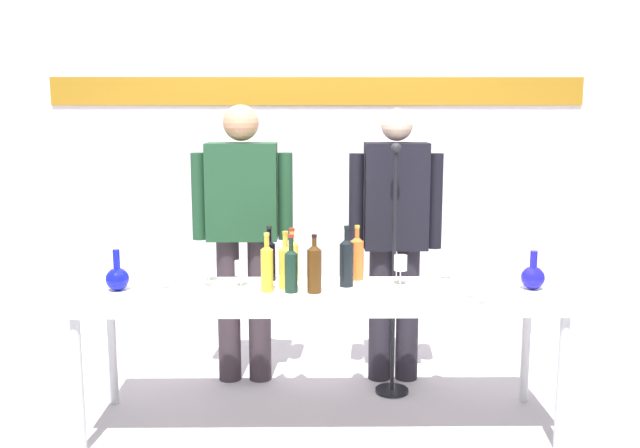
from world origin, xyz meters
TOP-DOWN VIEW (x-y plane):
  - ground_plane at (0.00, 0.00)m, footprint 10.00×10.00m
  - back_wall at (0.00, 1.59)m, footprint 5.47×0.11m
  - display_table at (0.00, 0.00)m, footprint 2.51×0.69m
  - decanter_blue_left at (-1.08, 0.05)m, footprint 0.12×0.12m
  - decanter_blue_right at (1.14, 0.05)m, footprint 0.12×0.12m
  - presenter_left at (-0.47, 0.65)m, footprint 0.62×0.22m
  - presenter_right at (0.47, 0.65)m, footprint 0.57×0.22m
  - wine_bottle_0 at (-0.16, 0.26)m, footprint 0.07×0.07m
  - wine_bottle_1 at (-0.15, -0.00)m, footprint 0.07×0.07m
  - wine_bottle_2 at (-0.28, 0.01)m, footprint 0.07×0.07m
  - wine_bottle_3 at (-0.03, -0.01)m, footprint 0.08×0.08m
  - wine_bottle_4 at (-0.28, 0.26)m, footprint 0.07×0.07m
  - wine_bottle_5 at (-0.19, 0.08)m, footprint 0.07×0.07m
  - wine_bottle_6 at (0.14, 0.12)m, footprint 0.08×0.08m
  - wine_bottle_7 at (0.21, 0.27)m, footprint 0.08×0.08m
  - wine_glass_left_0 at (-0.43, 0.13)m, footprint 0.06×0.06m
  - wine_glass_left_1 at (-0.62, 0.24)m, footprint 0.07×0.07m
  - wine_glass_left_2 at (-0.62, 0.11)m, footprint 0.06×0.06m
  - wine_glass_left_3 at (-0.84, 0.06)m, footprint 0.06×0.06m
  - wine_glass_right_0 at (0.44, 0.15)m, footprint 0.07×0.07m
  - wine_glass_right_1 at (0.72, 0.28)m, footprint 0.07×0.07m
  - wine_glass_right_2 at (0.77, -0.16)m, footprint 0.06×0.06m
  - wine_glass_right_3 at (0.80, -0.27)m, footprint 0.06×0.06m
  - microphone_stand at (0.44, 0.43)m, footprint 0.20×0.20m

SIDE VIEW (x-z plane):
  - ground_plane at x=0.00m, z-range 0.00..0.00m
  - microphone_stand at x=0.44m, z-range -0.25..1.25m
  - display_table at x=0.00m, z-range 0.32..1.06m
  - decanter_blue_left at x=-1.08m, z-range 0.70..0.92m
  - decanter_blue_right at x=1.14m, z-range 0.70..0.91m
  - wine_glass_left_3 at x=-0.84m, z-range 0.77..0.90m
  - wine_glass_left_0 at x=-0.43m, z-range 0.77..0.91m
  - wine_glass_right_1 at x=0.72m, z-range 0.77..0.91m
  - wine_glass_right_3 at x=0.80m, z-range 0.77..0.92m
  - wine_glass_right_2 at x=0.77m, z-range 0.77..0.93m
  - wine_glass_left_1 at x=-0.62m, z-range 0.78..0.94m
  - wine_glass_left_2 at x=-0.62m, z-range 0.78..0.94m
  - wine_glass_right_0 at x=0.44m, z-range 0.78..0.94m
  - wine_bottle_0 at x=-0.16m, z-range 0.72..1.01m
  - wine_bottle_1 at x=-0.15m, z-range 0.71..1.02m
  - wine_bottle_4 at x=-0.28m, z-range 0.71..1.02m
  - wine_bottle_5 at x=-0.19m, z-range 0.71..1.02m
  - wine_bottle_7 at x=0.21m, z-range 0.72..1.03m
  - wine_bottle_3 at x=-0.03m, z-range 0.72..1.03m
  - wine_bottle_2 at x=-0.28m, z-range 0.72..1.03m
  - wine_bottle_6 at x=0.14m, z-range 0.71..1.05m
  - presenter_right at x=0.47m, z-range 0.11..1.80m
  - presenter_left at x=-0.47m, z-range 0.13..1.85m
  - back_wall at x=0.00m, z-range 0.00..3.00m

